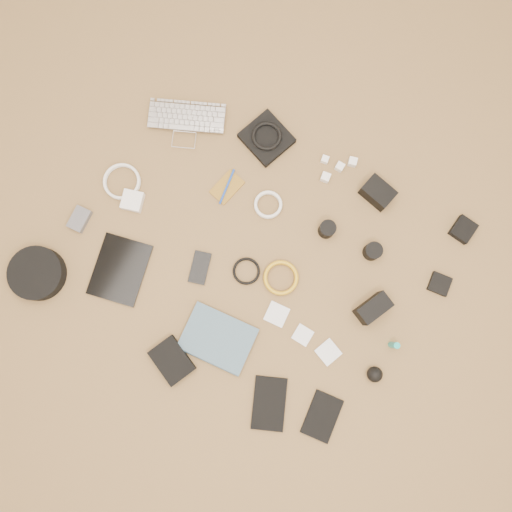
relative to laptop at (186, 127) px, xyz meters
The scene contains 34 objects.
room_shell 1.36m from the laptop, 36.43° to the right, with size 4.04×4.04×2.58m.
laptop is the anchor object (origin of this frame).
headphone_pouch 0.32m from the laptop, 20.79° to the left, with size 0.17×0.16×0.03m, color black.
headphones 0.32m from the laptop, 20.79° to the left, with size 0.12×0.12×0.01m, color black.
charger_a 0.56m from the laptop, 15.43° to the left, with size 0.03×0.03×0.02m, color white.
charger_b 0.62m from the laptop, 14.00° to the left, with size 0.03×0.03×0.03m, color white.
charger_c 0.66m from the laptop, 16.73° to the left, with size 0.03×0.03×0.03m, color white.
charger_d 0.58m from the laptop, ahead, with size 0.03×0.03×0.03m, color white.
dslr_camera 0.78m from the laptop, ahead, with size 0.12×0.08×0.07m, color black.
lens_pouch 1.14m from the laptop, ahead, with size 0.08×0.09×0.03m, color black.
notebook_olive 0.29m from the laptop, 26.66° to the right, with size 0.08×0.12×0.01m, color olive.
pen_blue 0.29m from the laptop, 26.66° to the right, with size 0.01×0.01×0.15m, color #143CA9.
cable_white_a 0.45m from the laptop, 14.98° to the right, with size 0.11×0.11×0.01m, color white.
lens_a 0.68m from the laptop, ahead, with size 0.06×0.06×0.07m, color black.
lens_b 0.86m from the laptop, ahead, with size 0.07×0.07×0.06m, color black.
card_reader 1.14m from the laptop, ahead, with size 0.07×0.07×0.02m, color black.
power_brick 0.36m from the laptop, 94.63° to the right, with size 0.08×0.08×0.03m, color white.
cable_white_b 0.33m from the laptop, 108.82° to the right, with size 0.14×0.14×0.01m, color white.
cable_black 0.61m from the laptop, 38.11° to the right, with size 0.10×0.10×0.01m, color black.
cable_yellow 0.70m from the laptop, 29.10° to the right, with size 0.13×0.13×0.01m, color gold.
flash 0.99m from the laptop, 16.13° to the right, with size 0.07×0.12×0.09m, color black.
lens_cleaner 1.14m from the laptop, 18.21° to the right, with size 0.02×0.02×0.08m, color teal.
battery_charger 0.54m from the laptop, 108.29° to the right, with size 0.06×0.09×0.03m, color #515155.
tablet 0.61m from the laptop, 84.06° to the right, with size 0.19×0.24×0.01m, color black.
phone 0.56m from the laptop, 54.49° to the right, with size 0.06×0.12×0.01m, color black.
filter_case_left 0.81m from the laptop, 35.13° to the right, with size 0.08×0.08×0.01m, color silver.
filter_case_mid 0.92m from the laptop, 31.83° to the right, with size 0.06×0.06×0.01m, color silver.
filter_case_right 1.02m from the laptop, 28.95° to the right, with size 0.07×0.07×0.01m, color silver.
air_blower 1.18m from the laptop, 24.21° to the right, with size 0.06×0.06×0.06m, color black.
headphone_case 0.79m from the laptop, 104.12° to the right, with size 0.20×0.20×0.06m, color black.
drive_case 0.89m from the laptop, 63.02° to the right, with size 0.15×0.11×0.04m, color black.
paperback 0.91m from the laptop, 54.95° to the right, with size 0.19×0.25×0.02m, color #425D70.
notebook_black_a 1.10m from the laptop, 43.87° to the right, with size 0.12×0.19×0.01m, color black.
notebook_black_b 1.21m from the laptop, 35.81° to the right, with size 0.11×0.16×0.01m, color black.
Camera 1 is at (0.16, -0.20, 1.87)m, focal length 35.00 mm.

